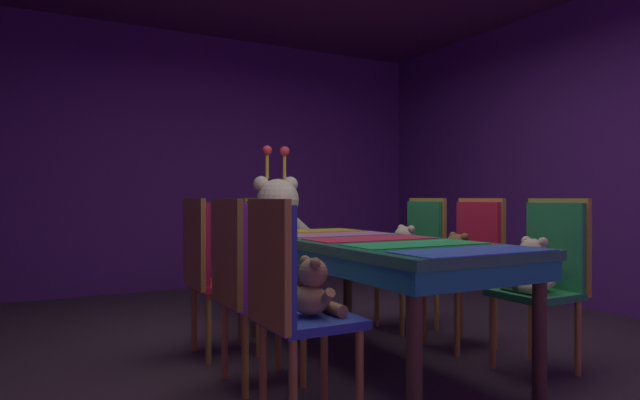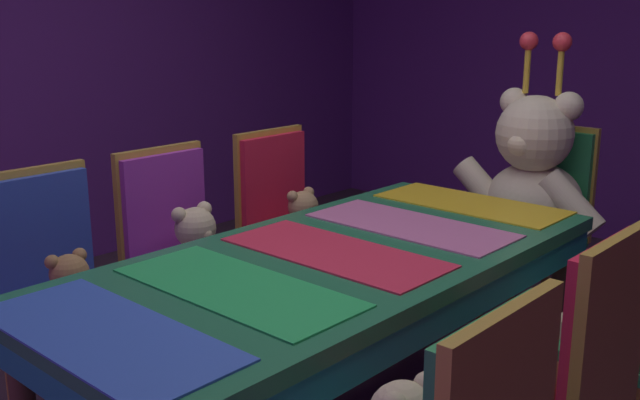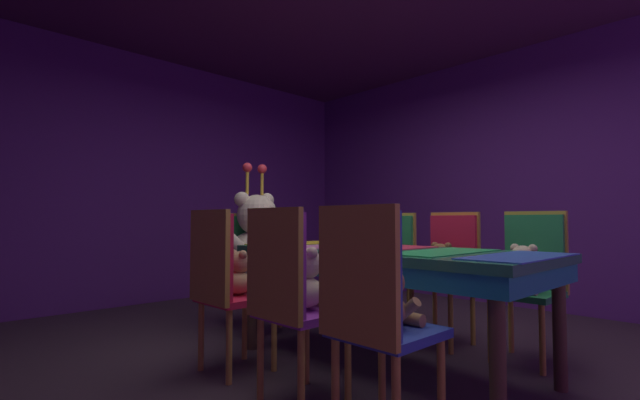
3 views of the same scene
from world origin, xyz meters
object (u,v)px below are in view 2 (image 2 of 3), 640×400
chair_left_0 (50,280)px  teddy_left_2 (304,224)px  chair_right_1 (576,373)px  teddy_right_2 (607,298)px  throne_chair (545,206)px  teddy_left_0 (72,296)px  chair_left_1 (174,245)px  king_teddy_bear (530,178)px  chair_left_2 (282,214)px  banquet_table (334,278)px  teddy_right_1 (524,359)px  teddy_left_1 (197,252)px

chair_left_0 → teddy_left_2: size_ratio=3.34×
teddy_left_2 → chair_right_1: size_ratio=0.30×
chair_left_0 → teddy_right_2: (1.51, 1.14, 0.00)m
chair_right_1 → throne_chair: (-0.83, 1.54, 0.00)m
chair_right_1 → teddy_left_0: bearing=20.8°
chair_left_1 → teddy_right_2: bearing=21.8°
chair_left_1 → king_teddy_bear: 1.64m
chair_left_1 → throne_chair: size_ratio=1.00×
throne_chair → chair_left_2: bearing=-41.0°
chair_left_0 → chair_right_1: size_ratio=1.00×
teddy_left_0 → chair_left_1: (-0.15, 0.54, 0.02)m
chair_left_0 → teddy_right_2: size_ratio=2.88×
chair_left_1 → chair_right_1: same height
chair_left_0 → chair_left_1: same height
teddy_left_0 → teddy_left_2: (-0.01, 1.15, 0.00)m
banquet_table → teddy_right_1: (0.68, 0.01, -0.07)m
banquet_table → chair_left_2: 1.02m
throne_chair → king_teddy_bear: king_teddy_bear is taller
chair_left_2 → teddy_left_2: (0.14, -0.00, -0.02)m
chair_left_2 → teddy_right_1: chair_left_2 is taller
throne_chair → king_teddy_bear: (0.00, -0.17, 0.17)m
chair_left_0 → chair_right_1: bearing=19.1°
teddy_left_0 → king_teddy_bear: (0.68, 1.94, 0.19)m
teddy_right_2 → king_teddy_bear: king_teddy_bear is taller
king_teddy_bear → teddy_right_2: bearing=40.8°
banquet_table → throne_chair: throne_chair is taller
chair_right_1 → teddy_right_2: chair_right_1 is taller
chair_left_1 → chair_right_1: (1.66, 0.04, 0.00)m
chair_left_0 → teddy_right_2: bearing=37.1°
banquet_table → chair_left_0: chair_left_0 is taller
banquet_table → king_teddy_bear: bearing=90.0°
chair_left_1 → throne_chair: 1.78m
teddy_left_1 → chair_left_2: 0.63m
chair_left_2 → king_teddy_bear: 1.16m
chair_left_2 → teddy_right_1: (1.52, -0.58, -0.01)m
banquet_table → teddy_left_0: (-0.68, -0.56, -0.08)m
banquet_table → chair_left_0: (-0.83, -0.56, -0.06)m
chair_left_1 → chair_left_2: (-0.00, 0.61, 0.00)m
banquet_table → teddy_right_2: teddy_right_2 is taller
teddy_right_1 → king_teddy_bear: 1.53m
teddy_right_2 → throne_chair: 1.18m
chair_left_0 → teddy_left_0: bearing=-0.0°
teddy_right_1 → teddy_right_2: size_ratio=0.92×
banquet_table → king_teddy_bear: 1.38m
teddy_left_0 → chair_left_2: (-0.15, 1.15, 0.02)m
teddy_left_2 → teddy_right_2: (1.38, -0.01, 0.02)m
chair_left_0 → teddy_left_1: (0.14, 0.54, 0.00)m
throne_chair → teddy_left_1: bearing=-23.5°
chair_left_0 → teddy_left_2: bearing=83.3°
banquet_table → teddy_right_2: (0.68, 0.58, -0.06)m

